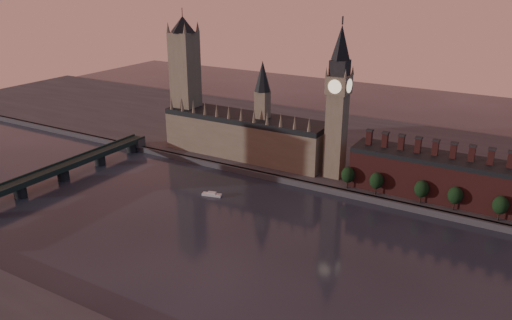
{
  "coord_description": "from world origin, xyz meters",
  "views": [
    {
      "loc": [
        125.1,
        -194.73,
        134.99
      ],
      "look_at": [
        -20.47,
        55.0,
        27.6
      ],
      "focal_mm": 35.0,
      "sensor_mm": 36.0,
      "label": 1
    }
  ],
  "objects_px": {
    "big_ben": "(338,101)",
    "westminster_bridge": "(38,179)",
    "victoria_tower": "(185,78)",
    "river_boat": "(212,194)"
  },
  "relations": [
    {
      "from": "big_ben",
      "to": "westminster_bridge",
      "type": "bearing_deg",
      "value": -145.67
    },
    {
      "from": "big_ben",
      "to": "victoria_tower",
      "type": "bearing_deg",
      "value": 177.8
    },
    {
      "from": "victoria_tower",
      "to": "river_boat",
      "type": "height_order",
      "value": "victoria_tower"
    },
    {
      "from": "westminster_bridge",
      "to": "river_boat",
      "type": "xyz_separation_m",
      "value": [
        105.95,
        49.6,
        -6.45
      ]
    },
    {
      "from": "victoria_tower",
      "to": "westminster_bridge",
      "type": "height_order",
      "value": "victoria_tower"
    },
    {
      "from": "victoria_tower",
      "to": "big_ben",
      "type": "xyz_separation_m",
      "value": [
        130.0,
        -5.0,
        -2.26
      ]
    },
    {
      "from": "river_boat",
      "to": "big_ben",
      "type": "bearing_deg",
      "value": 33.0
    },
    {
      "from": "victoria_tower",
      "to": "westminster_bridge",
      "type": "distance_m",
      "value": 133.21
    },
    {
      "from": "river_boat",
      "to": "victoria_tower",
      "type": "bearing_deg",
      "value": 122.28
    },
    {
      "from": "big_ben",
      "to": "westminster_bridge",
      "type": "distance_m",
      "value": 205.83
    }
  ]
}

